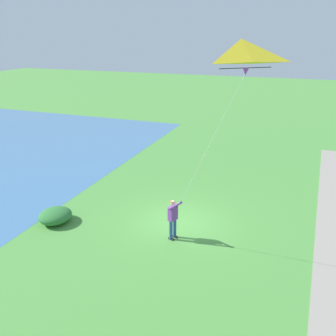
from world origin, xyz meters
The scene contains 4 objects.
ground_plane centered at (0.00, 0.00, 0.00)m, with size 120.00×120.00×0.00m, color #4C8E3D.
person_kite_flyer centered at (-0.21, 1.38, 1.05)m, with size 0.63×0.49×1.83m.
flying_kite centered at (-2.65, 2.15, 7.32)m, with size 3.09×1.82×6.00m.
lakeside_shrub centered at (5.24, 1.92, 0.32)m, with size 1.43×1.53×0.64m, color #2D7033.
Camera 1 is at (-4.72, 14.00, 8.07)m, focal length 39.39 mm.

